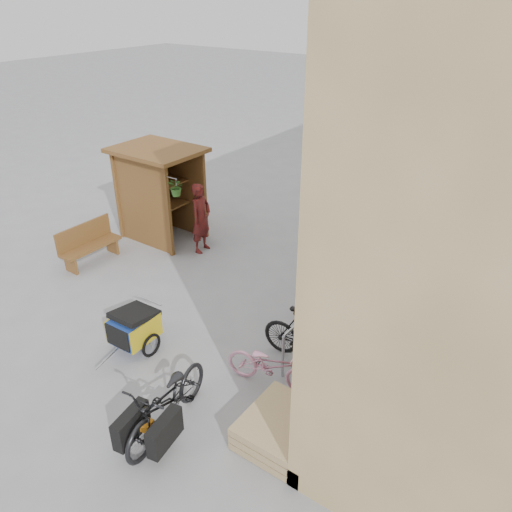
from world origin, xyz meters
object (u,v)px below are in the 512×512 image
Objects in this scene: bench at (88,243)px; bike_3 at (339,291)px; person_kiosk at (201,218)px; bike_7 at (392,248)px; bike_1 at (309,338)px; bike_0 at (272,365)px; cargo_bike at (167,403)px; shopping_carts at (452,218)px; kiosk at (157,181)px; pallet_stack at (280,428)px; child_trailer at (134,327)px; bike_4 at (357,280)px; bike_2 at (334,307)px; bike_6 at (382,256)px; bike_5 at (376,273)px.

bench reaches higher than bike_3.
bike_7 is at bearing -71.48° from person_kiosk.
bike_1 is at bearing -1.48° from bench.
cargo_bike is at bearing 144.96° from bike_0.
bench is at bearing -136.73° from shopping_carts.
bike_3 is at bearing -175.98° from bike_7.
kiosk is 2.08× the size of pallet_stack.
pallet_stack is 5.89m from bike_7.
kiosk is at bearing -145.64° from shopping_carts.
bike_0 reaches higher than child_trailer.
shopping_carts is 4.06m from bike_4.
bike_6 is (-0.05, 2.43, 0.03)m from bike_2.
bike_1 reaches higher than bike_6.
bike_5 reaches higher than pallet_stack.
bike_3 is at bearing -100.13° from shopping_carts.
bike_0 reaches higher than bike_4.
cargo_bike is 1.14× the size of bike_2.
bike_6 is at bearing -20.45° from bike_3.
bike_3 is (0.63, 4.27, -0.03)m from cargo_bike.
bike_7 reaches higher than bike_3.
shopping_carts reaches higher than bike_5.
bike_7 is at bearing 15.19° from bike_5.
bike_4 is at bearing -101.03° from shopping_carts.
child_trailer is at bearing 140.68° from cargo_bike.
bike_3 is at bearing 172.90° from bike_4.
shopping_carts is 8.59m from child_trailer.
kiosk is 1.57m from person_kiosk.
bike_1 is 4.13m from bike_7.
shopping_carts is 5.30m from bike_2.
person_kiosk reaches higher than pallet_stack.
kiosk reaches higher than bike_6.
bike_2 is 2.94m from bike_7.
bike_5 is (0.24, 0.39, 0.06)m from bike_4.
bike_2 is 1.67m from bike_5.
shopping_carts is 2.92m from bike_6.
pallet_stack is 0.73× the size of bike_7.
person_kiosk reaches higher than child_trailer.
bike_3 is at bearing 5.12° from bike_1.
bike_3 is 0.72m from bike_4.
shopping_carts is 1.22× the size of bike_4.
bike_1 is at bearing -20.56° from kiosk.
bike_0 reaches higher than pallet_stack.
pallet_stack is 1.16m from bike_0.
child_trailer is 4.06m from bike_3.
kiosk is 6.22m from bike_1.
bike_3 is 1.03× the size of bike_5.
kiosk is 2.29m from bench.
bike_4 is at bearing -175.45° from bike_7.
bike_7 is (0.16, 2.38, 0.01)m from bike_3.
cargo_bike is 6.19m from bike_6.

